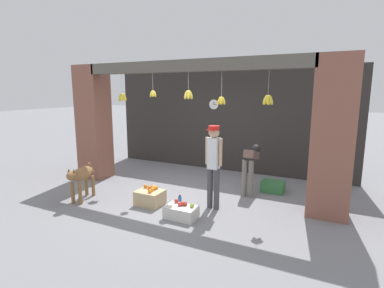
# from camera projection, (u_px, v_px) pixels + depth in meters

# --- Properties ---
(ground_plane) EXTENTS (60.00, 60.00, 0.00)m
(ground_plane) POSITION_uv_depth(u_px,v_px,m) (185.00, 196.00, 6.44)
(ground_plane) COLOR gray
(shop_back_wall) EXTENTS (6.87, 0.12, 2.86)m
(shop_back_wall) POSITION_uv_depth(u_px,v_px,m) (226.00, 120.00, 8.36)
(shop_back_wall) COLOR #2D2B28
(shop_back_wall) RESTS_ON ground_plane
(shop_pillar_left) EXTENTS (0.70, 0.60, 2.86)m
(shop_pillar_left) POSITION_uv_depth(u_px,v_px,m) (94.00, 123.00, 7.67)
(shop_pillar_left) COLOR brown
(shop_pillar_left) RESTS_ON ground_plane
(shop_pillar_right) EXTENTS (0.70, 0.60, 2.86)m
(shop_pillar_right) POSITION_uv_depth(u_px,v_px,m) (333.00, 138.00, 5.23)
(shop_pillar_right) COLOR brown
(shop_pillar_right) RESTS_ON ground_plane
(storefront_awning) EXTENTS (4.97, 0.30, 0.90)m
(storefront_awning) POSITION_uv_depth(u_px,v_px,m) (187.00, 68.00, 6.06)
(storefront_awning) COLOR #5B564C
(dog) EXTENTS (0.44, 0.96, 0.75)m
(dog) POSITION_uv_depth(u_px,v_px,m) (81.00, 176.00, 6.13)
(dog) COLOR olive
(dog) RESTS_ON ground_plane
(shopkeeper) EXTENTS (0.34, 0.27, 1.61)m
(shopkeeper) POSITION_uv_depth(u_px,v_px,m) (214.00, 161.00, 5.62)
(shopkeeper) COLOR #424247
(shopkeeper) RESTS_ON ground_plane
(worker_stooping) EXTENTS (0.25, 0.79, 1.03)m
(worker_stooping) POSITION_uv_depth(u_px,v_px,m) (251.00, 163.00, 6.49)
(worker_stooping) COLOR #6B665B
(worker_stooping) RESTS_ON ground_plane
(fruit_crate_oranges) EXTENTS (0.52, 0.42, 0.36)m
(fruit_crate_oranges) POSITION_uv_depth(u_px,v_px,m) (150.00, 197.00, 5.95)
(fruit_crate_oranges) COLOR tan
(fruit_crate_oranges) RESTS_ON ground_plane
(fruit_crate_apples) EXTENTS (0.56, 0.36, 0.29)m
(fruit_crate_apples) POSITION_uv_depth(u_px,v_px,m) (181.00, 212.00, 5.33)
(fruit_crate_apples) COLOR silver
(fruit_crate_apples) RESTS_ON ground_plane
(produce_box_green) EXTENTS (0.49, 0.37, 0.25)m
(produce_box_green) POSITION_uv_depth(u_px,v_px,m) (273.00, 186.00, 6.71)
(produce_box_green) COLOR #387A42
(produce_box_green) RESTS_ON ground_plane
(water_bottle) EXTENTS (0.07, 0.07, 0.23)m
(water_bottle) POSITION_uv_depth(u_px,v_px,m) (180.00, 201.00, 5.86)
(water_bottle) COLOR #2D60AD
(water_bottle) RESTS_ON ground_plane
(wall_clock) EXTENTS (0.29, 0.03, 0.29)m
(wall_clock) POSITION_uv_depth(u_px,v_px,m) (214.00, 104.00, 8.36)
(wall_clock) COLOR black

